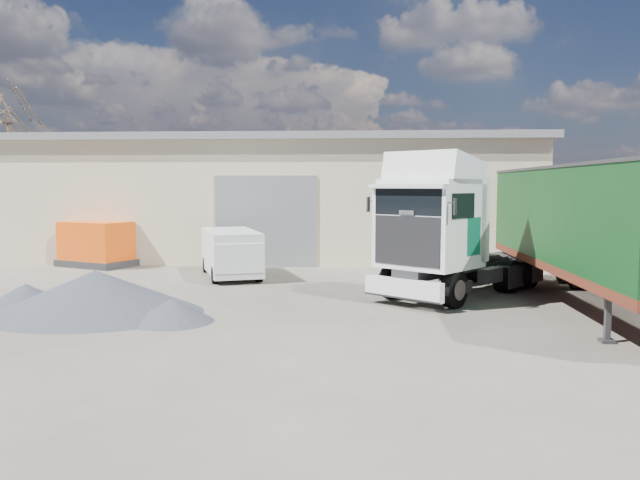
# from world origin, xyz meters

# --- Properties ---
(ground) EXTENTS (120.00, 120.00, 0.00)m
(ground) POSITION_xyz_m (0.00, 0.00, 0.00)
(ground) COLOR #292621
(ground) RESTS_ON ground
(warehouse) EXTENTS (30.60, 12.60, 5.42)m
(warehouse) POSITION_xyz_m (-6.00, 16.00, 2.66)
(warehouse) COLOR #C1B794
(warehouse) RESTS_ON ground
(bare_tree) EXTENTS (4.00, 4.00, 9.60)m
(bare_tree) POSITION_xyz_m (-18.00, 20.00, 7.92)
(bare_tree) COLOR #382B21
(bare_tree) RESTS_ON ground
(tractor_unit) EXTENTS (5.62, 6.16, 4.13)m
(tractor_unit) POSITION_xyz_m (4.09, 3.50, 1.74)
(tractor_unit) COLOR black
(tractor_unit) RESTS_ON ground
(box_trailer) EXTENTS (2.38, 11.16, 3.71)m
(box_trailer) POSITION_xyz_m (7.58, 2.16, 2.26)
(box_trailer) COLOR #2D2D30
(box_trailer) RESTS_ON ground
(panel_van) EXTENTS (2.89, 4.32, 1.64)m
(panel_van) POSITION_xyz_m (-2.76, 7.04, 0.85)
(panel_van) COLOR black
(panel_van) RESTS_ON ground
(orange_skip) EXTENTS (3.32, 2.77, 1.78)m
(orange_skip) POSITION_xyz_m (-8.77, 9.74, 0.77)
(orange_skip) COLOR #2D2D30
(orange_skip) RESTS_ON ground
(gravel_heap) EXTENTS (6.83, 6.15, 1.11)m
(gravel_heap) POSITION_xyz_m (-4.97, 0.67, 0.51)
(gravel_heap) COLOR #1F2229
(gravel_heap) RESTS_ON ground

